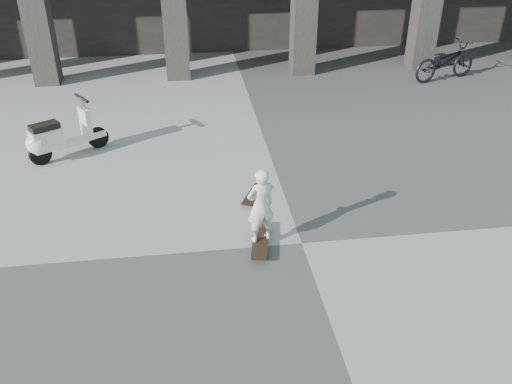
{
  "coord_description": "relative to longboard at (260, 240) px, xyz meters",
  "views": [
    {
      "loc": [
        -1.63,
        -6.71,
        4.86
      ],
      "look_at": [
        -0.64,
        0.55,
        0.65
      ],
      "focal_mm": 38.0,
      "sensor_mm": 36.0,
      "label": 1
    }
  ],
  "objects": [
    {
      "name": "longboard",
      "position": [
        0.0,
        0.0,
        0.0
      ],
      "size": [
        0.42,
        1.05,
        0.1
      ],
      "rotation": [
        0.0,
        0.0,
        1.39
      ],
      "color": "black",
      "rests_on": "ground"
    },
    {
      "name": "skateboard_spare",
      "position": [
        0.08,
        1.41,
        -0.01
      ],
      "size": [
        0.51,
        0.78,
        0.09
      ],
      "rotation": [
        0.0,
        0.0,
        1.12
      ],
      "color": "black",
      "rests_on": "ground"
    },
    {
      "name": "ground",
      "position": [
        0.64,
        -0.05,
        -0.08
      ],
      "size": [
        90.0,
        90.0,
        0.0
      ],
      "primitive_type": "plane",
      "color": "#484845",
      "rests_on": "ground"
    },
    {
      "name": "scooter",
      "position": [
        -3.62,
        3.47,
        0.38
      ],
      "size": [
        1.47,
        1.06,
        1.17
      ],
      "rotation": [
        0.0,
        0.0,
        0.57
      ],
      "color": "black",
      "rests_on": "ground"
    },
    {
      "name": "child",
      "position": [
        0.0,
        0.0,
        0.62
      ],
      "size": [
        0.51,
        0.41,
        1.2
      ],
      "primitive_type": "imported",
      "rotation": [
        0.0,
        0.0,
        3.46
      ],
      "color": "silver",
      "rests_on": "longboard"
    },
    {
      "name": "bicycle",
      "position": [
        6.23,
        7.25,
        0.45
      ],
      "size": [
        2.14,
        1.29,
        1.06
      ],
      "primitive_type": "imported",
      "rotation": [
        0.0,
        0.0,
        1.88
      ],
      "color": "black",
      "rests_on": "ground"
    }
  ]
}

